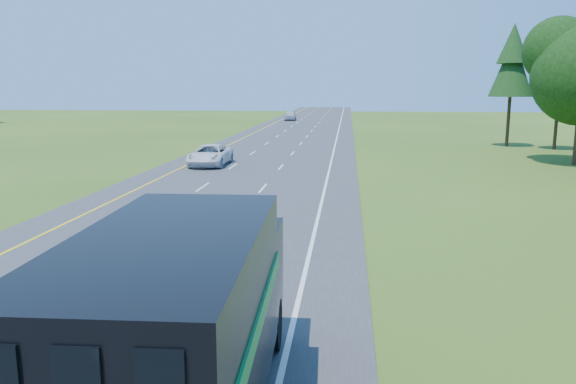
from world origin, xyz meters
The scene contains 5 objects.
road centered at (0.00, 50.00, 0.02)m, with size 15.00×260.00×0.04m, color #38383A.
lane_markings centered at (0.00, 50.00, 0.04)m, with size 11.15×260.00×0.01m.
horse_truck centered at (4.17, 13.94, 2.06)m, with size 2.96×8.64×3.78m.
white_suv centered at (-3.68, 47.45, 0.83)m, with size 2.63×5.70×1.58m, color silver.
far_car centered at (-3.72, 108.10, 0.92)m, with size 2.08×5.18×1.76m, color #BBBBC2.
Camera 1 is at (6.79, 5.55, 5.92)m, focal length 35.00 mm.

